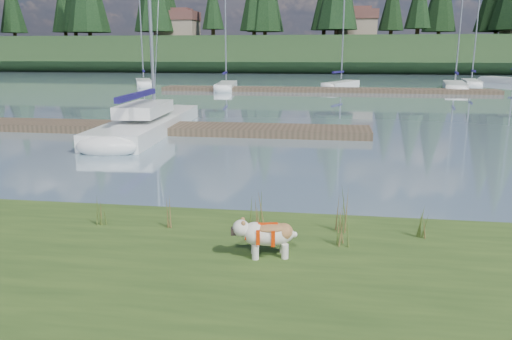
# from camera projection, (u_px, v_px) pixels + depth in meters

# --- Properties ---
(ground) EXTENTS (200.00, 200.00, 0.00)m
(ground) POSITION_uv_depth(u_px,v_px,m) (299.00, 91.00, 39.51)
(ground) COLOR #7F9BAC
(ground) RESTS_ON ground
(ridge) EXTENTS (200.00, 20.00, 5.00)m
(ridge) POSITION_uv_depth(u_px,v_px,m) (316.00, 55.00, 80.29)
(ridge) COLOR #1E3419
(ridge) RESTS_ON ground
(bulldog) EXTENTS (0.91, 0.48, 0.54)m
(bulldog) POSITION_uv_depth(u_px,v_px,m) (268.00, 233.00, 6.92)
(bulldog) COLOR silver
(bulldog) RESTS_ON bank
(sailboat_main) EXTENTS (2.60, 10.40, 14.67)m
(sailboat_main) POSITION_uv_depth(u_px,v_px,m) (155.00, 118.00, 20.65)
(sailboat_main) COLOR white
(sailboat_main) RESTS_ON ground
(dock_near) EXTENTS (16.00, 2.00, 0.30)m
(dock_near) POSITION_uv_depth(u_px,v_px,m) (166.00, 128.00, 19.84)
(dock_near) COLOR #4C3D2C
(dock_near) RESTS_ON ground
(dock_far) EXTENTS (26.00, 2.20, 0.30)m
(dock_far) POSITION_uv_depth(u_px,v_px,m) (325.00, 90.00, 39.19)
(dock_far) COLOR #4C3D2C
(dock_far) RESTS_ON ground
(sailboat_bg_0) EXTENTS (3.64, 6.39, 9.47)m
(sailboat_bg_0) POSITION_uv_depth(u_px,v_px,m) (144.00, 82.00, 46.07)
(sailboat_bg_0) COLOR white
(sailboat_bg_0) RESTS_ON ground
(sailboat_bg_1) EXTENTS (2.10, 7.02, 10.44)m
(sailboat_bg_1) POSITION_uv_depth(u_px,v_px,m) (227.00, 85.00, 42.08)
(sailboat_bg_1) COLOR white
(sailboat_bg_1) RESTS_ON ground
(sailboat_bg_2) EXTENTS (3.65, 6.20, 9.57)m
(sailboat_bg_2) POSITION_uv_depth(u_px,v_px,m) (343.00, 84.00, 43.32)
(sailboat_bg_2) COLOR white
(sailboat_bg_2) RESTS_ON ground
(sailboat_bg_3) EXTENTS (3.01, 8.44, 12.13)m
(sailboat_bg_3) POSITION_uv_depth(u_px,v_px,m) (454.00, 85.00, 42.16)
(sailboat_bg_3) COLOR white
(sailboat_bg_3) RESTS_ON ground
(sailboat_bg_4) EXTENTS (2.11, 6.38, 9.44)m
(sailboat_bg_4) POSITION_uv_depth(u_px,v_px,m) (471.00, 82.00, 45.73)
(sailboat_bg_4) COLOR white
(sailboat_bg_4) RESTS_ON ground
(sailboat_bg_5) EXTENTS (5.37, 7.42, 11.13)m
(sailboat_bg_5) POSITION_uv_depth(u_px,v_px,m) (508.00, 80.00, 49.50)
(sailboat_bg_5) COLOR white
(sailboat_bg_5) RESTS_ON ground
(weed_0) EXTENTS (0.17, 0.14, 0.53)m
(weed_0) POSITION_uv_depth(u_px,v_px,m) (167.00, 214.00, 8.10)
(weed_0) COLOR #475B23
(weed_0) RESTS_ON bank
(weed_1) EXTENTS (0.17, 0.14, 0.59)m
(weed_1) POSITION_uv_depth(u_px,v_px,m) (256.00, 210.00, 8.23)
(weed_1) COLOR #475B23
(weed_1) RESTS_ON bank
(weed_2) EXTENTS (0.17, 0.14, 0.76)m
(weed_2) POSITION_uv_depth(u_px,v_px,m) (341.00, 213.00, 7.85)
(weed_2) COLOR #475B23
(weed_2) RESTS_ON bank
(weed_3) EXTENTS (0.17, 0.14, 0.46)m
(weed_3) POSITION_uv_depth(u_px,v_px,m) (102.00, 214.00, 8.20)
(weed_3) COLOR #475B23
(weed_3) RESTS_ON bank
(weed_4) EXTENTS (0.17, 0.14, 0.52)m
(weed_4) POSITION_uv_depth(u_px,v_px,m) (342.00, 231.00, 7.34)
(weed_4) COLOR #475B23
(weed_4) RESTS_ON bank
(weed_5) EXTENTS (0.17, 0.14, 0.53)m
(weed_5) POSITION_uv_depth(u_px,v_px,m) (423.00, 224.00, 7.63)
(weed_5) COLOR #475B23
(weed_5) RESTS_ON bank
(mud_lip) EXTENTS (60.00, 0.50, 0.14)m
(mud_lip) POSITION_uv_depth(u_px,v_px,m) (191.00, 224.00, 9.10)
(mud_lip) COLOR #33281C
(mud_lip) RESTS_ON ground
(conifer_1) EXTENTS (4.40, 4.40, 11.30)m
(conifer_1) POSITION_uv_depth(u_px,v_px,m) (73.00, 0.00, 82.01)
(conifer_1) COLOR #382619
(conifer_1) RESTS_ON ridge
(house_0) EXTENTS (6.30, 5.30, 4.65)m
(house_0) POSITION_uv_depth(u_px,v_px,m) (178.00, 24.00, 79.42)
(house_0) COLOR gray
(house_0) RESTS_ON ridge
(house_1) EXTENTS (6.30, 5.30, 4.65)m
(house_1) POSITION_uv_depth(u_px,v_px,m) (356.00, 23.00, 76.39)
(house_1) COLOR gray
(house_1) RESTS_ON ridge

